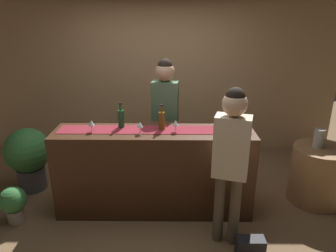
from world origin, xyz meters
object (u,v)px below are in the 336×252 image
Objects in this scene: bartender at (165,109)px; potted_plant_tall at (28,155)px; wine_bottle_green at (121,118)px; customer_sipping at (231,152)px; handbag at (250,248)px; round_side_table at (318,175)px; potted_plant_small at (13,203)px; wine_glass_near_customer at (140,125)px; wine_glass_mid_counter at (176,123)px; wine_bottle_amber at (162,120)px; vase_on_side_table at (319,138)px; wine_glass_far_end at (91,123)px.

potted_plant_tall is at bearing 12.85° from bartender.
customer_sipping is (1.17, -0.69, -0.11)m from wine_bottle_green.
potted_plant_tall reaches higher than handbag.
potted_plant_tall is (-1.85, -0.15, -0.60)m from bartender.
handbag is (0.21, -0.24, -0.93)m from customer_sipping.
handbag is at bearing -136.37° from round_side_table.
potted_plant_tall is 0.79m from potted_plant_small.
wine_glass_near_customer is 1.00× the size of wine_glass_mid_counter.
wine_bottle_amber reaches higher than wine_glass_near_customer.
wine_glass_mid_counter reaches higher than round_side_table.
bartender is 1.95m from handbag.
handbag is at bearing -11.63° from potted_plant_small.
vase_on_side_table reaches higher than potted_plant_small.
wine_glass_near_customer is 0.55m from wine_glass_far_end.
bartender is 2.02× the size of potted_plant_tall.
vase_on_side_table reaches higher than round_side_table.
wine_glass_near_customer and wine_glass_far_end have the same top height.
handbag is at bearing -34.00° from wine_bottle_green.
vase_on_side_table is 0.27× the size of potted_plant_tall.
wine_glass_far_end is at bearing -174.10° from vase_on_side_table.
wine_glass_mid_counter is (0.40, 0.06, 0.00)m from wine_glass_near_customer.
wine_glass_mid_counter is 1.00× the size of wine_glass_far_end.
wine_glass_mid_counter is 1.50m from handbag.
wine_bottle_green is at bearing -14.59° from potted_plant_tall.
vase_on_side_table is (-0.05, 0.03, 0.49)m from round_side_table.
wine_bottle_green is 0.71m from bartender.
wine_glass_mid_counter is 0.19× the size of round_side_table.
wine_bottle_amber is at bearing 6.11° from wine_glass_far_end.
wine_bottle_green is 1.26× the size of vase_on_side_table.
potted_plant_small is (-1.47, -0.19, -0.89)m from wine_glass_near_customer.
wine_glass_near_customer is at bearing 147.33° from handbag.
round_side_table is at bearing -27.87° from vase_on_side_table.
customer_sipping is (0.69, -0.63, -0.11)m from wine_bottle_amber.
wine_bottle_amber is 0.41× the size of round_side_table.
round_side_table is 3.82m from potted_plant_tall.
bartender reaches higher than handbag.
bartender is at bearing 38.44° from wine_glass_far_end.
potted_plant_small is (-1.23, -0.39, -0.90)m from wine_bottle_green.
wine_glass_near_customer reaches higher than handbag.
customer_sipping reaches higher than handbag.
bartender is at bearing 87.15° from wine_bottle_amber.
wine_glass_far_end is at bearing 175.12° from wine_glass_near_customer.
customer_sipping is (0.66, -1.19, -0.07)m from bartender.
potted_plant_tall is at bearing 154.02° from wine_glass_far_end.
vase_on_side_table is (1.78, 0.27, -0.29)m from wine_glass_mid_counter.
round_side_table is at bearing 43.63° from handbag.
wine_glass_far_end is at bearing -25.98° from potted_plant_tall.
wine_glass_far_end is at bearing 46.72° from bartender.
potted_plant_small is 2.67m from handbag.
wine_bottle_amber is 2.10× the size of wine_glass_mid_counter.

